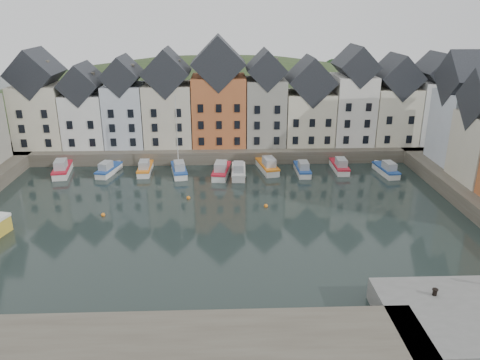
{
  "coord_description": "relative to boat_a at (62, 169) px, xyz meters",
  "views": [
    {
      "loc": [
        0.66,
        -49.24,
        23.83
      ],
      "look_at": [
        2.75,
        6.0,
        3.32
      ],
      "focal_mm": 35.0,
      "sensor_mm": 36.0,
      "label": 1
    }
  ],
  "objects": [
    {
      "name": "boat_h",
      "position": [
        36.39,
        -1.13,
        -0.11
      ],
      "size": [
        1.93,
        5.99,
        2.29
      ],
      "rotation": [
        0.0,
        0.0,
        0.01
      ],
      "color": "silver",
      "rests_on": "ground"
    },
    {
      "name": "near_wall",
      "position": [
        13.7,
        -40.58,
        0.21
      ],
      "size": [
        50.0,
        6.0,
        2.0
      ],
      "primitive_type": "cube",
      "color": "#4D473B",
      "rests_on": "ground"
    },
    {
      "name": "boat_e",
      "position": [
        24.06,
        -1.64,
        -0.01
      ],
      "size": [
        3.05,
        7.03,
        2.61
      ],
      "rotation": [
        0.0,
        0.0,
        -0.14
      ],
      "color": "silver",
      "rests_on": "ground"
    },
    {
      "name": "boat_f",
      "position": [
        26.63,
        -1.92,
        -0.05
      ],
      "size": [
        2.24,
        6.55,
        2.49
      ],
      "rotation": [
        0.0,
        0.0,
        -0.04
      ],
      "color": "silver",
      "rests_on": "ground"
    },
    {
      "name": "far_terrace",
      "position": [
        26.92,
        9.42,
        8.08
      ],
      "size": [
        72.37,
        8.16,
        17.78
      ],
      "color": "beige",
      "rests_on": "far_quay"
    },
    {
      "name": "hillside",
      "position": [
        23.72,
        37.42,
        -18.75
      ],
      "size": [
        153.6,
        70.4,
        64.0
      ],
      "color": "#26381C",
      "rests_on": "ground"
    },
    {
      "name": "mooring_buoys",
      "position": [
        19.7,
        -13.25,
        -0.64
      ],
      "size": [
        20.5,
        5.5,
        0.5
      ],
      "color": "orange",
      "rests_on": "ground"
    },
    {
      "name": "boat_b",
      "position": [
        6.93,
        -0.21,
        -0.11
      ],
      "size": [
        3.15,
        6.2,
        2.28
      ],
      "rotation": [
        0.0,
        0.0,
        -0.23
      ],
      "color": "silver",
      "rests_on": "ground"
    },
    {
      "name": "boat_g",
      "position": [
        31.18,
        0.19,
        -0.01
      ],
      "size": [
        3.33,
        7.07,
        2.61
      ],
      "rotation": [
        0.0,
        0.0,
        0.19
      ],
      "color": "silver",
      "rests_on": "ground"
    },
    {
      "name": "far_quay",
      "position": [
        23.7,
        11.42,
        0.21
      ],
      "size": [
        90.0,
        16.0,
        2.0
      ],
      "primitive_type": "cube",
      "color": "#4D473B",
      "rests_on": "ground"
    },
    {
      "name": "boat_a",
      "position": [
        0.0,
        0.0,
        0.0
      ],
      "size": [
        3.15,
        7.17,
        2.66
      ],
      "rotation": [
        0.0,
        0.0,
        0.15
      ],
      "color": "silver",
      "rests_on": "ground"
    },
    {
      "name": "boat_d",
      "position": [
        17.69,
        -0.87,
        0.0
      ],
      "size": [
        3.08,
        6.64,
        12.22
      ],
      "rotation": [
        0.0,
        0.0,
        0.18
      ],
      "color": "silver",
      "rests_on": "ground"
    },
    {
      "name": "ground",
      "position": [
        23.7,
        -18.58,
        -0.79
      ],
      "size": [
        260.0,
        260.0,
        0.0
      ],
      "primitive_type": "plane",
      "color": "black",
      "rests_on": "ground"
    },
    {
      "name": "boat_i",
      "position": [
        42.34,
        -0.08,
        -0.08
      ],
      "size": [
        1.96,
        6.25,
        2.4
      ],
      "rotation": [
        0.0,
        0.0,
        -0.0
      ],
      "color": "silver",
      "rests_on": "ground"
    },
    {
      "name": "boat_j",
      "position": [
        49.04,
        -1.95,
        -0.09
      ],
      "size": [
        2.57,
        6.29,
        2.35
      ],
      "rotation": [
        0.0,
        0.0,
        0.11
      ],
      "color": "silver",
      "rests_on": "ground"
    },
    {
      "name": "mooring_bollard",
      "position": [
        41.26,
        -36.33,
        1.52
      ],
      "size": [
        0.48,
        0.48,
        0.56
      ],
      "color": "black",
      "rests_on": "near_quay"
    },
    {
      "name": "boat_c",
      "position": [
        12.42,
        0.11,
        -0.1
      ],
      "size": [
        2.02,
        6.1,
        2.33
      ],
      "rotation": [
        0.0,
        0.0,
        0.02
      ],
      "color": "silver",
      "rests_on": "ground"
    }
  ]
}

